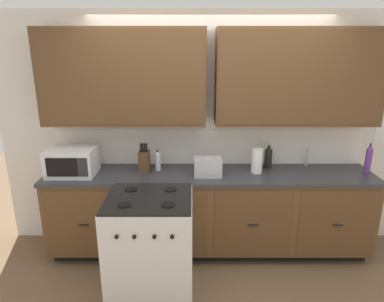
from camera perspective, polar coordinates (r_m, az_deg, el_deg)
The scene contains 12 objects.
ground_plane at distance 3.77m, azimuth 2.92°, elevation -18.60°, with size 8.48×8.48×0.00m, color brown.
wall_unit at distance 3.59m, azimuth 2.97°, elevation 8.77°, with size 4.59×0.40×2.56m.
counter_run at distance 3.78m, azimuth 2.85°, elevation -10.08°, with size 3.42×0.64×0.93m.
stove_range at distance 3.25m, azimuth -7.00°, elevation -15.18°, with size 0.76×0.68×0.95m.
microwave at distance 3.72m, azimuth -19.45°, elevation -1.65°, with size 0.48×0.37×0.28m.
toaster at distance 3.49m, azimuth 2.58°, elevation -2.65°, with size 0.28×0.18×0.19m.
knife_block at distance 3.63m, azimuth -8.04°, elevation -1.67°, with size 0.11×0.14×0.31m.
sink_faucet at distance 3.96m, azimuth 18.49°, elevation -1.04°, with size 0.02×0.02×0.20m, color #B2B5BA.
paper_towel_roll at distance 3.62m, azimuth 10.70°, elevation -1.60°, with size 0.12×0.12×0.26m, color white.
bottle_violet at distance 3.97m, azimuth 27.27°, elevation -1.17°, with size 0.07×0.07×0.32m.
bottle_dark at distance 3.80m, azimuth 12.52°, elevation -0.97°, with size 0.08×0.08×0.25m.
bottle_clear at distance 3.65m, azimuth -5.82°, elevation -1.59°, with size 0.06×0.06×0.22m.
Camera 1 is at (-0.19, -3.05, 2.20)m, focal length 31.98 mm.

